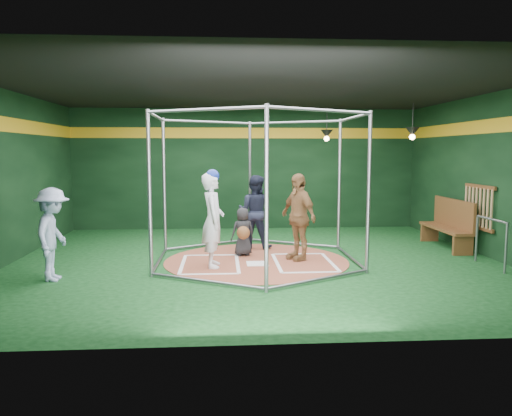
{
  "coord_description": "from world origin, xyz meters",
  "views": [
    {
      "loc": [
        -0.71,
        -10.12,
        2.26
      ],
      "look_at": [
        0.0,
        0.1,
        1.1
      ],
      "focal_mm": 35.0,
      "sensor_mm": 36.0,
      "label": 1
    }
  ],
  "objects": [
    {
      "name": "home_plate",
      "position": [
        0.0,
        -0.3,
        0.02
      ],
      "size": [
        0.43,
        0.43,
        0.01
      ],
      "primitive_type": "cube",
      "color": "white",
      "rests_on": "clay_disc"
    },
    {
      "name": "clay_disc",
      "position": [
        0.0,
        0.0,
        0.01
      ],
      "size": [
        3.8,
        3.8,
        0.01
      ],
      "primitive_type": "cylinder",
      "color": "brown",
      "rests_on": "ground"
    },
    {
      "name": "catcher_figure",
      "position": [
        -0.26,
        0.53,
        0.54
      ],
      "size": [
        0.59,
        0.62,
        1.05
      ],
      "color": "black",
      "rests_on": "clay_disc"
    },
    {
      "name": "batter_box_left",
      "position": [
        -0.95,
        -0.25,
        0.02
      ],
      "size": [
        1.17,
        1.77,
        0.01
      ],
      "color": "white",
      "rests_on": "clay_disc"
    },
    {
      "name": "bystander_blue",
      "position": [
        -3.67,
        -1.28,
        0.82
      ],
      "size": [
        0.63,
        1.07,
        1.64
      ],
      "primitive_type": "imported",
      "rotation": [
        0.0,
        0.0,
        1.59
      ],
      "color": "#A2B3D7",
      "rests_on": "ground"
    },
    {
      "name": "pendant_lamp_near",
      "position": [
        2.2,
        3.6,
        2.74
      ],
      "size": [
        0.34,
        0.34,
        0.9
      ],
      "color": "black",
      "rests_on": "room_shell"
    },
    {
      "name": "umpire",
      "position": [
        0.07,
        1.41,
        0.87
      ],
      "size": [
        1.01,
        0.91,
        1.71
      ],
      "primitive_type": "imported",
      "rotation": [
        0.0,
        0.0,
        2.77
      ],
      "color": "black",
      "rests_on": "clay_disc"
    },
    {
      "name": "bat_rack",
      "position": [
        4.93,
        0.4,
        1.05
      ],
      "size": [
        0.07,
        1.25,
        0.98
      ],
      "color": "brown",
      "rests_on": "room_shell"
    },
    {
      "name": "dugout_bench",
      "position": [
        4.64,
        1.15,
        0.59
      ],
      "size": [
        0.46,
        1.98,
        1.15
      ],
      "color": "brown",
      "rests_on": "ground"
    },
    {
      "name": "batter_box_right",
      "position": [
        0.95,
        -0.25,
        0.02
      ],
      "size": [
        1.17,
        1.77,
        0.01
      ],
      "color": "white",
      "rests_on": "clay_disc"
    },
    {
      "name": "room_shell",
      "position": [
        0.0,
        0.01,
        1.75
      ],
      "size": [
        10.1,
        9.1,
        3.53
      ],
      "color": "#0B3312",
      "rests_on": "ground"
    },
    {
      "name": "visitor_leopard",
      "position": [
        0.88,
        0.07,
        0.91
      ],
      "size": [
        0.89,
        1.14,
        1.8
      ],
      "primitive_type": "imported",
      "rotation": [
        0.0,
        0.0,
        -1.08
      ],
      "color": "tan",
      "rests_on": "clay_disc"
    },
    {
      "name": "batter_figure",
      "position": [
        -0.88,
        -0.47,
        0.96
      ],
      "size": [
        0.46,
        0.69,
        1.91
      ],
      "color": "silver",
      "rests_on": "clay_disc"
    },
    {
      "name": "batting_cage",
      "position": [
        -0.0,
        -0.0,
        1.5
      ],
      "size": [
        4.05,
        4.67,
        3.0
      ],
      "color": "gray",
      "rests_on": "ground"
    },
    {
      "name": "steel_railing",
      "position": [
        4.55,
        -0.83,
        0.65
      ],
      "size": [
        0.05,
        1.12,
        0.97
      ],
      "color": "gray",
      "rests_on": "ground"
    },
    {
      "name": "pendant_lamp_far",
      "position": [
        4.0,
        2.0,
        2.74
      ],
      "size": [
        0.34,
        0.34,
        0.9
      ],
      "color": "black",
      "rests_on": "room_shell"
    }
  ]
}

